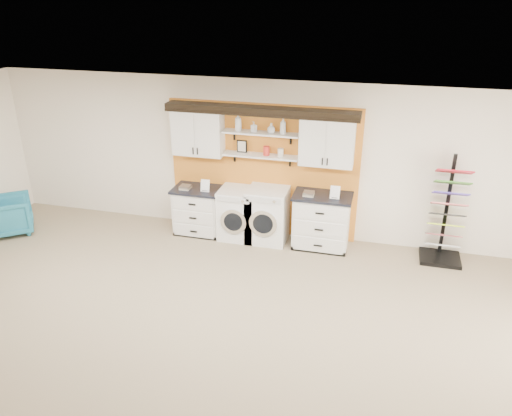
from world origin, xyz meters
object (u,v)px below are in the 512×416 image
(base_cabinet_left, at_px, (199,210))
(dryer, at_px, (268,215))
(armchair, at_px, (10,215))
(sample_rack, at_px, (444,229))
(base_cabinet_right, at_px, (321,221))
(washer, at_px, (239,213))

(base_cabinet_left, bearing_deg, dryer, -0.15)
(dryer, height_order, armchair, dryer)
(base_cabinet_left, xyz_separation_m, sample_rack, (4.28, 0.04, 0.12))
(base_cabinet_left, xyz_separation_m, armchair, (-3.37, -0.90, -0.09))
(armchair, bearing_deg, dryer, -116.47)
(base_cabinet_right, height_order, washer, base_cabinet_right)
(base_cabinet_right, bearing_deg, washer, -179.87)
(base_cabinet_right, bearing_deg, dryer, -179.80)
(washer, distance_m, armchair, 4.23)
(washer, bearing_deg, armchair, -167.77)
(base_cabinet_left, relative_size, washer, 0.96)
(base_cabinet_left, height_order, washer, washer)
(washer, distance_m, dryer, 0.54)
(washer, relative_size, sample_rack, 0.51)
(base_cabinet_left, xyz_separation_m, dryer, (1.30, -0.00, 0.06))
(base_cabinet_left, relative_size, base_cabinet_right, 0.89)
(base_cabinet_left, bearing_deg, base_cabinet_right, -0.00)
(armchair, bearing_deg, base_cabinet_right, -118.25)
(sample_rack, height_order, armchair, sample_rack)
(base_cabinet_left, distance_m, washer, 0.77)
(base_cabinet_right, distance_m, armchair, 5.70)
(base_cabinet_left, xyz_separation_m, base_cabinet_right, (2.26, -0.00, 0.05))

